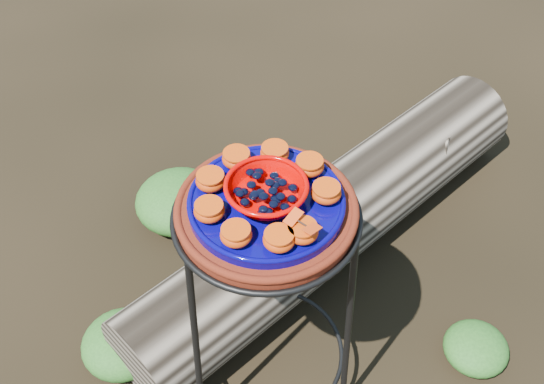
{
  "coord_description": "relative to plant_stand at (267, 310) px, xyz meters",
  "views": [
    {
      "loc": [
        -0.12,
        -0.93,
        1.77
      ],
      "look_at": [
        0.01,
        0.0,
        0.77
      ],
      "focal_mm": 45.0,
      "sensor_mm": 36.0,
      "label": 1
    }
  ],
  "objects": [
    {
      "name": "plant_stand",
      "position": [
        0.0,
        0.0,
        0.0
      ],
      "size": [
        0.44,
        0.44,
        0.7
      ],
      "primitive_type": null,
      "color": "black",
      "rests_on": "ground"
    },
    {
      "name": "orange_half_5",
      "position": [
        -0.11,
        0.05,
        0.42
      ],
      "size": [
        0.06,
        0.06,
        0.03
      ],
      "primitive_type": "ellipsoid",
      "color": "#A83E0F",
      "rests_on": "cobalt_plate"
    },
    {
      "name": "cobalt_plate",
      "position": [
        0.0,
        0.0,
        0.39
      ],
      "size": [
        0.32,
        0.32,
        0.02
      ],
      "primitive_type": "cylinder",
      "color": "#040552",
      "rests_on": "terracotta_saucer"
    },
    {
      "name": "orange_half_7",
      "position": [
        -0.07,
        -0.1,
        0.42
      ],
      "size": [
        0.06,
        0.06,
        0.03
      ],
      "primitive_type": "ellipsoid",
      "color": "#A83E0F",
      "rests_on": "cobalt_plate"
    },
    {
      "name": "terracotta_saucer",
      "position": [
        0.0,
        0.0,
        0.37
      ],
      "size": [
        0.38,
        0.38,
        0.03
      ],
      "primitive_type": "cylinder",
      "color": "#48130C",
      "rests_on": "plant_stand"
    },
    {
      "name": "orange_half_1",
      "position": [
        0.12,
        -0.01,
        0.42
      ],
      "size": [
        0.06,
        0.06,
        0.03
      ],
      "primitive_type": "ellipsoid",
      "color": "#A83E0F",
      "rests_on": "cobalt_plate"
    },
    {
      "name": "orange_half_3",
      "position": [
        0.03,
        0.12,
        0.42
      ],
      "size": [
        0.06,
        0.06,
        0.03
      ],
      "primitive_type": "ellipsoid",
      "color": "#A83E0F",
      "rests_on": "cobalt_plate"
    },
    {
      "name": "foliage_back",
      "position": [
        -0.22,
        0.66,
        -0.28
      ],
      "size": [
        0.3,
        0.3,
        0.15
      ],
      "primitive_type": "ellipsoid",
      "color": "#21501A",
      "rests_on": "ground"
    },
    {
      "name": "orange_half_6",
      "position": [
        -0.12,
        -0.03,
        0.42
      ],
      "size": [
        0.06,
        0.06,
        0.03
      ],
      "primitive_type": "ellipsoid",
      "color": "#A83E0F",
      "rests_on": "cobalt_plate"
    },
    {
      "name": "red_bowl",
      "position": [
        0.0,
        0.0,
        0.42
      ],
      "size": [
        0.16,
        0.16,
        0.04
      ],
      "primitive_type": null,
      "color": "#D20200",
      "rests_on": "cobalt_plate"
    },
    {
      "name": "foliage_right",
      "position": [
        0.6,
        -0.01,
        -0.3
      ],
      "size": [
        0.19,
        0.19,
        0.09
      ],
      "primitive_type": "ellipsoid",
      "color": "#21501A",
      "rests_on": "ground"
    },
    {
      "name": "foliage_left",
      "position": [
        -0.4,
        0.13,
        -0.29
      ],
      "size": [
        0.24,
        0.24,
        0.12
      ],
      "primitive_type": "ellipsoid",
      "color": "#21501A",
      "rests_on": "ground"
    },
    {
      "name": "ground",
      "position": [
        0.0,
        0.0,
        -0.35
      ],
      "size": [
        60.0,
        60.0,
        0.0
      ],
      "primitive_type": "plane",
      "color": "black"
    },
    {
      "name": "orange_half_2",
      "position": [
        0.1,
        0.07,
        0.42
      ],
      "size": [
        0.06,
        0.06,
        0.03
      ],
      "primitive_type": "ellipsoid",
      "color": "#A83E0F",
      "rests_on": "cobalt_plate"
    },
    {
      "name": "driftwood_log",
      "position": [
        0.26,
        0.45,
        -0.21
      ],
      "size": [
        1.48,
        1.21,
        0.29
      ],
      "primitive_type": null,
      "rotation": [
        0.0,
        0.0,
        0.62
      ],
      "color": "black",
      "rests_on": "ground"
    },
    {
      "name": "butterfly",
      "position": [
        0.06,
        -0.11,
        0.44
      ],
      "size": [
        0.1,
        0.09,
        0.01
      ],
      "primitive_type": null,
      "rotation": [
        0.0,
        0.0,
        0.73
      ],
      "color": "#DF4010",
      "rests_on": "orange_half_0"
    },
    {
      "name": "orange_half_4",
      "position": [
        -0.05,
        0.11,
        0.42
      ],
      "size": [
        0.06,
        0.06,
        0.03
      ],
      "primitive_type": "ellipsoid",
      "color": "#A83E0F",
      "rests_on": "cobalt_plate"
    },
    {
      "name": "glass_gems",
      "position": [
        0.0,
        0.0,
        0.46
      ],
      "size": [
        0.13,
        0.13,
        0.02
      ],
      "primitive_type": null,
      "color": "black",
      "rests_on": "red_bowl"
    },
    {
      "name": "orange_half_0",
      "position": [
        0.06,
        -0.11,
        0.42
      ],
      "size": [
        0.06,
        0.06,
        0.03
      ],
      "primitive_type": "ellipsoid",
      "color": "#A83E0F",
      "rests_on": "cobalt_plate"
    },
    {
      "name": "orange_half_8",
      "position": [
        0.01,
        -0.12,
        0.42
      ],
      "size": [
        0.06,
        0.06,
        0.03
      ],
      "primitive_type": "ellipsoid",
      "color": "#A83E0F",
      "rests_on": "cobalt_plate"
    }
  ]
}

